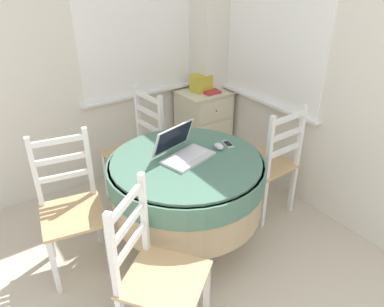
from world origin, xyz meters
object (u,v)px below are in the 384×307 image
Objects in this scene: laptop at (183,151)px; dining_chair_camera_near at (156,275)px; cell_phone at (228,144)px; dining_chair_left_flank at (71,209)px; corner_cabinet at (203,126)px; computer_mouse at (219,146)px; dining_chair_near_back_window at (138,150)px; round_dining_table at (186,182)px; dining_chair_near_right_window at (269,164)px; storage_box at (201,83)px; book_on_cabinet at (207,90)px.

dining_chair_camera_near reaches higher than laptop.
cell_phone is 1.15m from dining_chair_left_flank.
dining_chair_left_flank reaches higher than corner_cabinet.
computer_mouse is 0.09× the size of dining_chair_near_back_window.
dining_chair_camera_near is at bearing -147.31° from computer_mouse.
corner_cabinet is (0.89, 1.01, -0.18)m from round_dining_table.
dining_chair_near_right_window and dining_chair_camera_near have the same top height.
storage_box is (0.50, 1.02, 0.09)m from cell_phone.
dining_chair_camera_near is 5.69× the size of storage_box.
dining_chair_near_right_window is at bearing -5.16° from cell_phone.
storage_box reaches higher than corner_cabinet.
round_dining_table is 1.36m from corner_cabinet.
dining_chair_camera_near is (-0.55, -0.57, -0.32)m from laptop.
dining_chair_left_flank reaches higher than laptop.
book_on_cabinet reaches higher than corner_cabinet.
dining_chair_left_flank is at bearing 161.80° from laptop.
round_dining_table is at bearing 177.84° from dining_chair_near_right_window.
storage_box reaches higher than round_dining_table.
round_dining_table is 0.33m from computer_mouse.
computer_mouse reaches higher than corner_cabinet.
round_dining_table is 1.44× the size of corner_cabinet.
dining_chair_near_right_window is 1.52m from dining_chair_left_flank.
computer_mouse is 0.58m from dining_chair_near_right_window.
cell_phone is 0.13× the size of dining_chair_camera_near.
dining_chair_left_flank is at bearing -146.50° from dining_chair_near_back_window.
dining_chair_near_right_window reaches higher than computer_mouse.
dining_chair_near_right_window is at bearing -96.50° from corner_cabinet.
storage_box is at bearing 136.45° from book_on_cabinet.
corner_cabinet is at bearing -41.01° from storage_box.
round_dining_table is 2.67× the size of laptop.
dining_chair_near_right_window is at bearing -46.81° from dining_chair_near_back_window.
laptop is 1.31m from book_on_cabinet.
round_dining_table is at bearing -130.04° from storage_box.
computer_mouse is 1.20m from storage_box.
dining_chair_near_back_window reaches higher than computer_mouse.
round_dining_table is at bearing 178.55° from computer_mouse.
corner_cabinet is (1.43, 1.54, -0.08)m from dining_chair_camera_near.
dining_chair_left_flank is at bearing -154.78° from storage_box.
dining_chair_camera_near is 1.00× the size of dining_chair_left_flank.
storage_box is at bearing 84.82° from dining_chair_near_right_window.
computer_mouse is at bearing -171.16° from cell_phone.
storage_box is at bearing 47.86° from dining_chair_camera_near.
round_dining_table is at bearing -132.73° from book_on_cabinet.
computer_mouse is 1.25m from corner_cabinet.
cell_phone is (0.09, 0.01, -0.02)m from computer_mouse.
dining_chair_camera_near reaches higher than book_on_cabinet.
dining_chair_near_right_window and dining_chair_left_flank have the same top height.
storage_box is (0.10, 1.06, 0.36)m from dining_chair_near_right_window.
dining_chair_near_back_window reaches higher than book_on_cabinet.
dining_chair_near_right_window is 1.05m from corner_cabinet.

